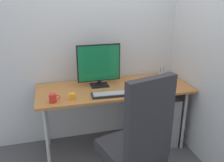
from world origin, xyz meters
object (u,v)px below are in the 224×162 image
at_px(desk_clamp_accessory, 72,96).
at_px(notebook, 159,88).
at_px(filing_cabinet, 156,118).
at_px(mouse, 143,88).
at_px(pen_holder, 162,77).
at_px(monitor, 99,65).
at_px(office_chair, 137,142).
at_px(keyboard, 112,94).
at_px(coffee_mug, 53,98).

bearing_deg(desk_clamp_accessory, notebook, 1.87).
distance_m(filing_cabinet, mouse, 0.55).
bearing_deg(pen_holder, desk_clamp_accessory, -165.94).
height_order(monitor, desk_clamp_accessory, monitor).
bearing_deg(pen_holder, filing_cabinet, -134.69).
xyz_separation_m(office_chair, keyboard, (-0.06, 0.57, 0.19)).
bearing_deg(monitor, office_chair, -81.68).
bearing_deg(filing_cabinet, notebook, -113.25).
height_order(filing_cabinet, pen_holder, pen_holder).
bearing_deg(filing_cabinet, pen_holder, 45.31).
height_order(mouse, notebook, mouse).
relative_size(monitor, pen_holder, 2.59).
xyz_separation_m(filing_cabinet, monitor, (-0.67, 0.10, 0.69)).
bearing_deg(mouse, coffee_mug, -159.98).
distance_m(office_chair, coffee_mug, 0.88).
relative_size(keyboard, coffee_mug, 3.89).
relative_size(pen_holder, coffee_mug, 1.71).
distance_m(mouse, coffee_mug, 0.94).
height_order(office_chair, coffee_mug, office_chair).
relative_size(monitor, mouse, 4.94).
height_order(filing_cabinet, mouse, mouse).
bearing_deg(coffee_mug, office_chair, -41.39).
height_order(office_chair, notebook, office_chair).
xyz_separation_m(monitor, pen_holder, (0.74, -0.03, -0.20)).
height_order(office_chair, pen_holder, office_chair).
distance_m(monitor, pen_holder, 0.76).
xyz_separation_m(office_chair, notebook, (0.47, 0.61, 0.19)).
height_order(pen_holder, coffee_mug, pen_holder).
distance_m(notebook, coffee_mug, 1.11).
distance_m(pen_holder, desk_clamp_accessory, 1.10).
relative_size(filing_cabinet, desk_clamp_accessory, 9.42).
bearing_deg(keyboard, coffee_mug, -179.01).
relative_size(pen_holder, notebook, 0.85).
relative_size(office_chair, coffee_mug, 11.07).
distance_m(office_chair, monitor, 0.98).
relative_size(keyboard, pen_holder, 2.27).
xyz_separation_m(office_chair, mouse, (0.30, 0.63, 0.19)).
xyz_separation_m(office_chair, filing_cabinet, (0.54, 0.78, -0.27)).
bearing_deg(desk_clamp_accessory, coffee_mug, -174.03).
relative_size(mouse, coffee_mug, 0.90).
bearing_deg(office_chair, mouse, 64.96).
bearing_deg(monitor, notebook, -23.74).
xyz_separation_m(keyboard, desk_clamp_accessory, (-0.39, 0.01, 0.02)).
relative_size(office_chair, monitor, 2.49).
relative_size(keyboard, notebook, 1.93).
xyz_separation_m(pen_holder, notebook, (-0.14, -0.24, -0.04)).
bearing_deg(filing_cabinet, coffee_mug, -169.67).
bearing_deg(keyboard, office_chair, -83.61).
bearing_deg(desk_clamp_accessory, mouse, 4.10).
xyz_separation_m(monitor, notebook, (0.60, -0.26, -0.23)).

